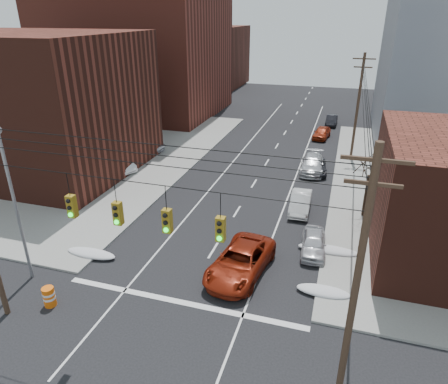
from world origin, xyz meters
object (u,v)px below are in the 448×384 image
Objects in this scene: parked_car_e at (322,133)px; construction_barrel at (49,296)px; parked_car_f at (332,120)px; lot_car_c at (96,157)px; parked_car_c at (316,167)px; lot_car_a at (118,164)px; parked_car_b at (300,202)px; red_pickup at (240,261)px; lot_car_b at (142,145)px; lot_car_d at (101,139)px; parked_car_a at (313,243)px; parked_car_d at (312,164)px.

parked_car_e is 38.36m from construction_barrel.
lot_car_c is (-22.36, -24.03, 0.24)m from parked_car_f.
parked_car_e is at bearing 72.52° from construction_barrel.
lot_car_a is at bearing -169.86° from parked_car_c.
lot_car_a is at bearing 167.82° from parked_car_b.
red_pickup reaches higher than construction_barrel.
lot_car_c is at bearing -174.23° from parked_car_c.
lot_car_b is (-19.05, 9.52, 0.16)m from parked_car_b.
parked_car_e is 1.03× the size of parked_car_f.
parked_car_e is at bearing -68.14° from lot_car_d.
red_pickup is at bearing -104.89° from parked_car_c.
lot_car_b is at bearing 29.47° from lot_car_a.
lot_car_c is (-19.15, 13.77, 0.08)m from red_pickup.
parked_car_f is 0.78× the size of lot_car_c.
lot_car_b is 5.71m from lot_car_d.
lot_car_d is at bearing 144.44° from parked_car_a.
parked_car_c is 22.45m from lot_car_c.
lot_car_b reaches higher than parked_car_d.
construction_barrel is at bearing -134.79° from lot_car_c.
parked_car_a is (4.00, 3.75, -0.17)m from red_pickup.
parked_car_e is at bearing -33.68° from lot_car_c.
parked_car_a is 34.06m from parked_car_f.
red_pickup is at bearing -141.27° from parked_car_a.
parked_car_d is (-0.38, 0.25, 0.17)m from parked_car_c.
construction_barrel is (-13.12, -9.62, -0.09)m from parked_car_a.
parked_car_a is at bearing -91.60° from parked_car_c.
parked_car_f is at bearing 74.24° from construction_barrel.
parked_car_e is 25.66m from lot_car_a.
lot_car_d reaches higher than construction_barrel.
red_pickup is 23.59m from lot_car_c.
parked_car_b is 1.05× the size of parked_car_f.
parked_car_c is 19.68m from lot_car_a.
parked_car_d is 24.77m from lot_car_d.
parked_car_e is 0.98× the size of lot_car_a.
parked_car_a is 0.76× the size of lot_car_b.
parked_car_b reaches higher than parked_car_f.
red_pickup is at bearing -93.72° from parked_car_f.
parked_car_a is 0.90× the size of parked_car_c.
parked_car_c is 1.06× the size of lot_car_d.
parked_car_f is 1.00× the size of lot_car_d.
parked_car_c is 1.04× the size of parked_car_e.
lot_car_b reaches higher than lot_car_a.
lot_car_a is (-19.28, -24.90, 0.18)m from parked_car_f.
red_pickup is at bearing -133.58° from lot_car_d.
lot_car_c is (-2.51, -5.34, 0.05)m from lot_car_b.
parked_car_d is at bearing -58.97° from lot_car_c.
parked_car_d is at bearing 87.83° from parked_car_b.
parked_car_e is (-1.60, 26.96, 0.05)m from parked_car_a.
red_pickup is at bearing -104.57° from lot_car_a.
lot_car_a reaches higher than parked_car_c.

